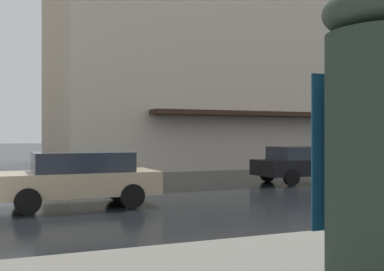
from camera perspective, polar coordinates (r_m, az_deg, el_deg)
The scene contains 3 objects.
haussmann_block_corner at distance 34.68m, azimuth 5.73°, elevation 14.35°, with size 15.41×25.47×21.34m.
car_black at distance 19.16m, azimuth 13.45°, elevation -3.25°, with size 1.85×4.10×1.41m.
car_champagne at distance 12.65m, azimuth -13.49°, elevation -4.92°, with size 1.85×4.10×1.41m.
Camera 1 is at (-9.95, -4.03, 1.84)m, focal length 44.38 mm.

